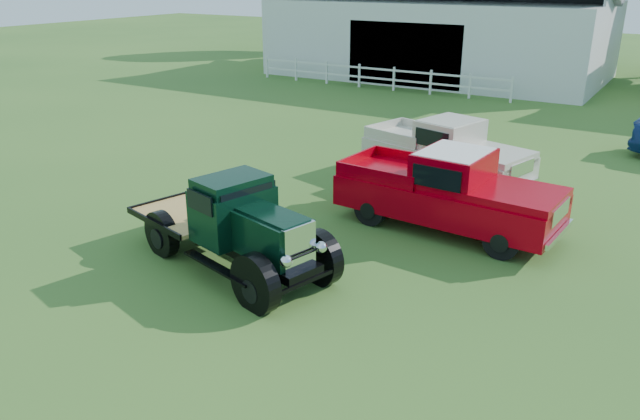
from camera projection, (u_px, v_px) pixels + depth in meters
The scene contains 6 objects.
ground at pixel (281, 274), 12.65m from camera, with size 120.00×120.00×0.00m, color #376124.
shed_left at pixel (441, 26), 35.71m from camera, with size 18.80×10.20×5.60m, color silver, non-canonical shape.
fence_rail at pixel (376, 77), 32.24m from camera, with size 14.20×0.16×1.20m, color white, non-canonical shape.
vintage_flatbed at pixel (231, 222), 12.71m from camera, with size 4.96×1.96×1.96m, color black, non-canonical shape.
red_pickup at pixel (448, 190), 14.57m from camera, with size 5.35×2.06×1.95m, color #A6000E, non-canonical shape.
white_pickup at pixel (446, 152), 17.79m from camera, with size 5.00×1.94×1.84m, color beige, non-canonical shape.
Camera 1 is at (6.65, -9.22, 5.77)m, focal length 35.00 mm.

